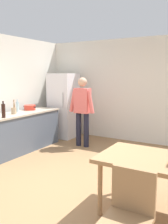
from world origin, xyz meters
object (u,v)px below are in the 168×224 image
object	(u,v)px
refrigerator	(64,106)
utensil_jar	(14,110)
dining_table	(157,164)
bottle_water_clear	(18,107)
cooking_pot	(30,107)
bottle_wine_dark	(3,111)
person	(82,107)
chair	(129,212)

from	to	relation	value
refrigerator	utensil_jar	distance (m)	1.80
refrigerator	dining_table	xyz separation A→B (m)	(3.30, -2.70, -0.23)
utensil_jar	bottle_water_clear	bearing A→B (deg)	117.87
cooking_pot	bottle_wine_dark	bearing A→B (deg)	-73.89
person	chair	bearing A→B (deg)	-52.97
chair	refrigerator	bearing A→B (deg)	142.76
dining_table	chair	world-z (taller)	chair
refrigerator	bottle_water_clear	size ratio (longest dim) A/B	6.00
chair	bottle_wine_dark	world-z (taller)	bottle_wine_dark
refrigerator	person	xyz separation A→B (m)	(0.95, -0.55, 0.08)
refrigerator	chair	world-z (taller)	refrigerator
dining_table	bottle_wine_dark	xyz separation A→B (m)	(-3.20, 0.46, 0.37)
chair	cooking_pot	xyz separation A→B (m)	(-3.52, 2.53, 0.43)
dining_table	cooking_pot	world-z (taller)	cooking_pot
refrigerator	bottle_wine_dark	distance (m)	2.25
dining_table	bottle_wine_dark	size ratio (longest dim) A/B	4.12
bottle_water_clear	cooking_pot	bearing A→B (deg)	91.61
person	utensil_jar	world-z (taller)	person
bottle_water_clear	refrigerator	bearing A→B (deg)	82.48
refrigerator	utensil_jar	world-z (taller)	refrigerator
chair	bottle_wine_dark	bearing A→B (deg)	166.77
dining_table	utensil_jar	size ratio (longest dim) A/B	4.37
person	bottle_wine_dark	size ratio (longest dim) A/B	5.00
cooking_pot	utensil_jar	bearing A→B (deg)	-78.07
cooking_pot	bottle_water_clear	world-z (taller)	bottle_water_clear
dining_table	bottle_wine_dark	bearing A→B (deg)	171.88
person	bottle_wine_dark	distance (m)	1.89
cooking_pot	utensil_jar	distance (m)	0.68
refrigerator	bottle_water_clear	xyz separation A→B (m)	(-0.21, -1.56, 0.13)
utensil_jar	bottle_wine_dark	xyz separation A→B (m)	(0.18, -0.45, 0.07)
utensil_jar	bottle_wine_dark	bearing A→B (deg)	-68.02
cooking_pot	bottle_water_clear	distance (m)	0.42
dining_table	bottle_water_clear	size ratio (longest dim) A/B	4.67
refrigerator	dining_table	bearing A→B (deg)	-39.29
utensil_jar	refrigerator	bearing A→B (deg)	87.53
utensil_jar	bottle_wine_dark	world-z (taller)	bottle_wine_dark
dining_table	bottle_wine_dark	distance (m)	3.25
person	cooking_pot	xyz separation A→B (m)	(-1.17, -0.58, -0.02)
dining_table	cooking_pot	xyz separation A→B (m)	(-3.52, 1.56, 0.29)
utensil_jar	dining_table	bearing A→B (deg)	-14.96
refrigerator	cooking_pot	size ratio (longest dim) A/B	4.50
bottle_wine_dark	bottle_water_clear	distance (m)	0.75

